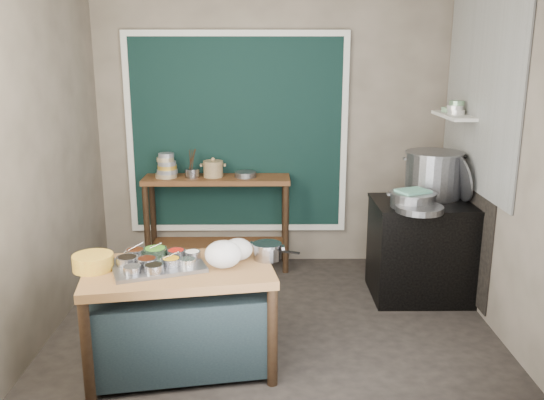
{
  "coord_description": "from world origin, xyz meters",
  "views": [
    {
      "loc": [
        -0.06,
        -4.31,
        2.16
      ],
      "look_at": [
        -0.01,
        0.25,
        0.98
      ],
      "focal_mm": 38.0,
      "sensor_mm": 36.0,
      "label": 1
    }
  ],
  "objects_px": {
    "ceramic_crock": "(213,170)",
    "stove_block": "(423,251)",
    "condiment_tray": "(158,265)",
    "yellow_basin": "(93,262)",
    "back_counter": "(218,223)",
    "utensil_cup": "(192,173)",
    "saucepan": "(267,251)",
    "prep_table": "(181,318)",
    "steamer": "(413,200)",
    "stock_pot": "(433,174)"
  },
  "relations": [
    {
      "from": "condiment_tray",
      "to": "utensil_cup",
      "type": "bearing_deg",
      "value": 90.01
    },
    {
      "from": "prep_table",
      "to": "ceramic_crock",
      "type": "distance_m",
      "value": 2.06
    },
    {
      "from": "yellow_basin",
      "to": "stock_pot",
      "type": "relative_size",
      "value": 0.51
    },
    {
      "from": "condiment_tray",
      "to": "steamer",
      "type": "distance_m",
      "value": 2.24
    },
    {
      "from": "prep_table",
      "to": "back_counter",
      "type": "relative_size",
      "value": 0.86
    },
    {
      "from": "prep_table",
      "to": "stove_block",
      "type": "height_order",
      "value": "stove_block"
    },
    {
      "from": "back_counter",
      "to": "utensil_cup",
      "type": "relative_size",
      "value": 10.02
    },
    {
      "from": "prep_table",
      "to": "condiment_tray",
      "type": "bearing_deg",
      "value": 168.4
    },
    {
      "from": "stove_block",
      "to": "yellow_basin",
      "type": "height_order",
      "value": "yellow_basin"
    },
    {
      "from": "back_counter",
      "to": "utensil_cup",
      "type": "xyz_separation_m",
      "value": [
        -0.24,
        -0.01,
        0.52
      ]
    },
    {
      "from": "prep_table",
      "to": "stock_pot",
      "type": "bearing_deg",
      "value": 24.53
    },
    {
      "from": "condiment_tray",
      "to": "utensil_cup",
      "type": "distance_m",
      "value": 1.94
    },
    {
      "from": "stove_block",
      "to": "ceramic_crock",
      "type": "xyz_separation_m",
      "value": [
        -1.93,
        0.74,
        0.6
      ]
    },
    {
      "from": "back_counter",
      "to": "ceramic_crock",
      "type": "bearing_deg",
      "value": 169.13
    },
    {
      "from": "utensil_cup",
      "to": "saucepan",
      "type": "bearing_deg",
      "value": -67.45
    },
    {
      "from": "stove_block",
      "to": "saucepan",
      "type": "relative_size",
      "value": 4.29
    },
    {
      "from": "steamer",
      "to": "condiment_tray",
      "type": "bearing_deg",
      "value": -151.97
    },
    {
      "from": "prep_table",
      "to": "stock_pot",
      "type": "xyz_separation_m",
      "value": [
        2.09,
        1.4,
        0.71
      ]
    },
    {
      "from": "utensil_cup",
      "to": "stock_pot",
      "type": "distance_m",
      "value": 2.3
    },
    {
      "from": "steamer",
      "to": "back_counter",
      "type": "bearing_deg",
      "value": 152.61
    },
    {
      "from": "ceramic_crock",
      "to": "stove_block",
      "type": "bearing_deg",
      "value": -20.85
    },
    {
      "from": "condiment_tray",
      "to": "prep_table",
      "type": "bearing_deg",
      "value": -2.3
    },
    {
      "from": "prep_table",
      "to": "steamer",
      "type": "height_order",
      "value": "steamer"
    },
    {
      "from": "saucepan",
      "to": "utensil_cup",
      "type": "xyz_separation_m",
      "value": [
        -0.74,
        1.77,
        0.19
      ]
    },
    {
      "from": "saucepan",
      "to": "condiment_tray",
      "type": "bearing_deg",
      "value": -147.77
    },
    {
      "from": "back_counter",
      "to": "condiment_tray",
      "type": "xyz_separation_m",
      "value": [
        -0.24,
        -1.95,
        0.29
      ]
    },
    {
      "from": "condiment_tray",
      "to": "yellow_basin",
      "type": "xyz_separation_m",
      "value": [
        -0.42,
        -0.03,
        0.04
      ]
    },
    {
      "from": "saucepan",
      "to": "ceramic_crock",
      "type": "bearing_deg",
      "value": 126.67
    },
    {
      "from": "prep_table",
      "to": "saucepan",
      "type": "bearing_deg",
      "value": 5.9
    },
    {
      "from": "utensil_cup",
      "to": "steamer",
      "type": "relative_size",
      "value": 0.36
    },
    {
      "from": "back_counter",
      "to": "utensil_cup",
      "type": "distance_m",
      "value": 0.57
    },
    {
      "from": "condiment_tray",
      "to": "utensil_cup",
      "type": "height_order",
      "value": "utensil_cup"
    },
    {
      "from": "prep_table",
      "to": "yellow_basin",
      "type": "distance_m",
      "value": 0.71
    },
    {
      "from": "stove_block",
      "to": "saucepan",
      "type": "bearing_deg",
      "value": -142.97
    },
    {
      "from": "ceramic_crock",
      "to": "stock_pot",
      "type": "relative_size",
      "value": 0.39
    },
    {
      "from": "stove_block",
      "to": "steamer",
      "type": "height_order",
      "value": "steamer"
    },
    {
      "from": "stove_block",
      "to": "ceramic_crock",
      "type": "bearing_deg",
      "value": 159.15
    },
    {
      "from": "utensil_cup",
      "to": "steamer",
      "type": "height_order",
      "value": "utensil_cup"
    },
    {
      "from": "saucepan",
      "to": "stock_pot",
      "type": "height_order",
      "value": "stock_pot"
    },
    {
      "from": "prep_table",
      "to": "condiment_tray",
      "type": "height_order",
      "value": "condiment_tray"
    },
    {
      "from": "back_counter",
      "to": "stock_pot",
      "type": "height_order",
      "value": "stock_pot"
    },
    {
      "from": "utensil_cup",
      "to": "ceramic_crock",
      "type": "bearing_deg",
      "value": 5.73
    },
    {
      "from": "saucepan",
      "to": "utensil_cup",
      "type": "bearing_deg",
      "value": 132.76
    },
    {
      "from": "prep_table",
      "to": "steamer",
      "type": "relative_size",
      "value": 3.12
    },
    {
      "from": "utensil_cup",
      "to": "back_counter",
      "type": "bearing_deg",
      "value": 3.43
    },
    {
      "from": "prep_table",
      "to": "stove_block",
      "type": "relative_size",
      "value": 1.39
    },
    {
      "from": "stove_block",
      "to": "condiment_tray",
      "type": "relative_size",
      "value": 1.52
    },
    {
      "from": "ceramic_crock",
      "to": "steamer",
      "type": "height_order",
      "value": "ceramic_crock"
    },
    {
      "from": "stove_block",
      "to": "yellow_basin",
      "type": "distance_m",
      "value": 2.88
    },
    {
      "from": "utensil_cup",
      "to": "yellow_basin",
      "type": "bearing_deg",
      "value": -102.16
    }
  ]
}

